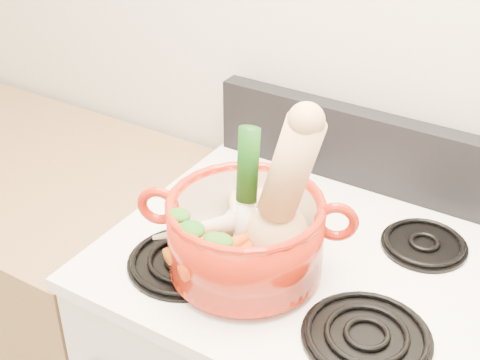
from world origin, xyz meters
The scene contains 23 objects.
wall_back centered at (0.00, 1.75, 1.30)m, with size 3.50×0.02×2.60m, color beige.
cooktop centered at (0.00, 1.40, 0.93)m, with size 0.78×0.67×0.03m, color white.
control_backsplash centered at (0.00, 1.70, 1.04)m, with size 0.76×0.05×0.18m, color black.
burner_front_left centered at (-0.19, 1.24, 0.96)m, with size 0.22×0.22×0.02m, color black.
burner_front_right centered at (0.19, 1.24, 0.96)m, with size 0.22×0.22×0.02m, color black.
burner_back_left centered at (-0.19, 1.54, 0.96)m, with size 0.17×0.17×0.02m, color black.
burner_back_right centered at (0.19, 1.54, 0.96)m, with size 0.17×0.17×0.02m, color black.
dutch_oven centered at (-0.08, 1.28, 1.04)m, with size 0.29×0.29×0.14m, color #A81C0A.
pot_handle_left centered at (-0.23, 1.22, 1.09)m, with size 0.08×0.08×0.02m, color #A81C0A.
pot_handle_right centered at (0.07, 1.34, 1.09)m, with size 0.08×0.08×0.02m, color #A81C0A.
squash centered at (-0.02, 1.31, 1.15)m, with size 0.12×0.12×0.30m, color tan, non-canonical shape.
leek centered at (-0.09, 1.30, 1.13)m, with size 0.04×0.04×0.26m, color white.
ginger centered at (-0.06, 1.39, 1.02)m, with size 0.09×0.07×0.05m, color tan.
parsnip_0 centered at (-0.14, 1.29, 1.02)m, with size 0.04×0.04×0.21m, color beige.
parsnip_1 centered at (-0.14, 1.31, 1.02)m, with size 0.04×0.04×0.19m, color beige.
parsnip_2 centered at (-0.12, 1.33, 1.03)m, with size 0.04×0.04×0.18m, color beige.
parsnip_3 centered at (-0.16, 1.26, 1.04)m, with size 0.04×0.04×0.19m, color beige.
parsnip_4 centered at (-0.12, 1.36, 1.04)m, with size 0.04×0.04×0.22m, color #EFE1C2.
carrot_0 centered at (-0.08, 1.24, 1.02)m, with size 0.03×0.03×0.16m, color #D4440A.
carrot_1 centered at (-0.14, 1.24, 1.02)m, with size 0.03×0.03×0.16m, color #C55109.
carrot_2 centered at (-0.05, 1.26, 1.03)m, with size 0.03×0.03×0.18m, color #C74B09.
carrot_3 centered at (-0.09, 1.21, 1.03)m, with size 0.03×0.03×0.15m, color #DA3E0A.
carrot_4 centered at (-0.08, 1.25, 1.04)m, with size 0.04×0.04×0.18m, color #D6490A.
Camera 1 is at (0.44, 0.43, 1.78)m, focal length 50.00 mm.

